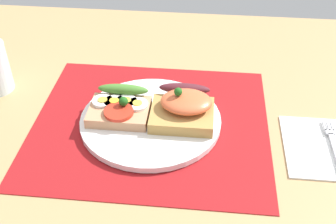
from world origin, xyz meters
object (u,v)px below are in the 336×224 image
(fork, at_px, (333,144))
(sandwich_egg_tomato, at_px, (120,107))
(plate, at_px, (151,120))
(sandwich_salmon, at_px, (184,106))
(napkin, at_px, (331,147))

(fork, bearing_deg, sandwich_egg_tomato, 174.56)
(plate, distance_m, sandwich_salmon, 0.06)
(plate, relative_size, fork, 1.86)
(napkin, bearing_deg, sandwich_egg_tomato, 173.85)
(sandwich_egg_tomato, xyz_separation_m, napkin, (0.35, -0.04, -0.03))
(sandwich_salmon, xyz_separation_m, napkin, (0.24, -0.04, -0.03))
(plate, height_order, fork, plate)
(sandwich_egg_tomato, relative_size, napkin, 0.68)
(napkin, xyz_separation_m, fork, (0.00, 0.00, 0.00))
(plate, relative_size, napkin, 1.62)
(sandwich_egg_tomato, bearing_deg, fork, -5.44)
(napkin, bearing_deg, plate, 173.82)
(napkin, relative_size, fork, 1.15)
(plate, distance_m, napkin, 0.30)
(sandwich_egg_tomato, bearing_deg, plate, -5.99)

